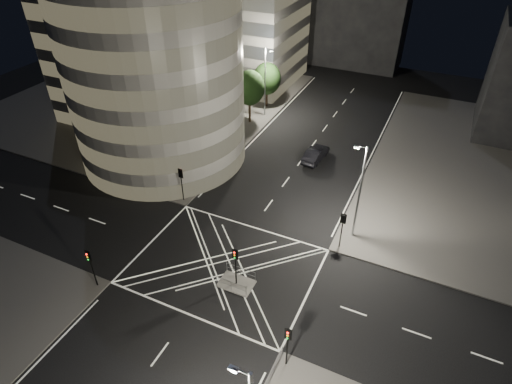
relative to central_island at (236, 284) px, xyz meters
The scene contains 22 objects.
ground 2.50m from the central_island, 143.13° to the left, with size 120.00×120.00×0.00m, color black.
sidewalk_far_left 42.11m from the central_island, 137.41° to the left, with size 42.00×42.00×0.15m, color #575451.
central_island is the anchor object (origin of this frame).
office_tower_curved 32.93m from the central_island, 138.33° to the left, with size 30.00×29.00×27.20m.
office_block_rear 50.90m from the central_island, 118.89° to the left, with size 24.00×16.00×22.00m, color gray.
building_far_end 60.46m from the central_island, 95.76° to the left, with size 18.00×8.00×18.00m, color black.
tree_a 16.84m from the central_island, 139.97° to the left, with size 4.51×4.51×6.65m.
tree_b 21.36m from the central_island, 127.15° to the left, with size 5.29×5.29×8.26m.
tree_c 26.10m from the central_island, 119.05° to the left, with size 3.78×3.78×6.43m.
tree_d 31.56m from the central_island, 113.68° to the left, with size 4.26×4.26×7.64m.
tree_e 36.97m from the central_island, 109.92° to the left, with size 4.21×4.21×6.83m.
traffic_signal_fl 13.91m from the central_island, 142.46° to the left, with size 0.55×0.22×4.00m.
traffic_signal_nl 12.36m from the central_island, 153.86° to the right, with size 0.55×0.22×4.00m.
traffic_signal_fr 11.10m from the central_island, 50.67° to the left, with size 0.55×0.22×4.00m.
traffic_signal_nr 9.08m from the central_island, 37.93° to the right, with size 0.55×0.22×4.00m.
traffic_signal_island 2.84m from the central_island, ahead, with size 0.55×0.22×4.00m.
street_lamp_left_near 18.52m from the central_island, 130.27° to the left, with size 1.25×0.25×10.00m.
street_lamp_left_far 33.95m from the central_island, 109.95° to the left, with size 1.25×0.25×10.00m.
street_lamp_right_far 13.98m from the central_island, 54.70° to the left, with size 1.25×0.25×10.00m.
railing_island_south 1.10m from the central_island, 90.00° to the right, with size 2.80×0.06×1.10m, color slate.
railing_island_north 1.10m from the central_island, 90.00° to the left, with size 2.80×0.06×1.10m, color slate.
sedan 22.68m from the central_island, 91.26° to the left, with size 1.78×5.11×1.68m, color black.
Camera 1 is at (14.40, -23.83, 28.36)m, focal length 30.00 mm.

